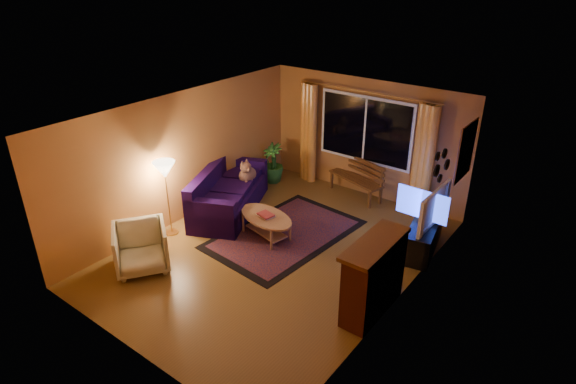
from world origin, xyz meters
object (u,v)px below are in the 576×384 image
Objects in this scene: armchair at (141,246)px; sofa at (229,190)px; bench at (355,187)px; coffee_table at (266,226)px; tv_console at (423,237)px; floor_lamp at (168,199)px.

sofa is at bearing 40.80° from armchair.
sofa reaches higher than bench.
coffee_table is 2.80m from tv_console.
floor_lamp is (-0.49, 1.03, 0.29)m from armchair.
coffee_table is at bearing -39.88° from sofa.
bench is 1.56× the size of armchair.
bench is at bearing 17.04° from armchair.
coffee_table is (1.01, 1.99, -0.21)m from armchair.
sofa is 1.57× the size of floor_lamp.
sofa is at bearing 164.06° from coffee_table.
coffee_table is (1.24, -0.35, -0.24)m from sofa.
coffee_table is at bearing 8.30° from armchair.
floor_lamp is 1.19× the size of coffee_table.
armchair is 0.71× the size of coffee_table.
floor_lamp reaches higher than tv_console.
tv_console is at bearing -11.50° from armchair.
bench is 1.10× the size of coffee_table.
floor_lamp is at bearing -124.97° from sofa.
armchair is at bearing -90.81° from bench.
coffee_table is (-0.45, -2.48, 0.02)m from bench.
tv_console is at bearing 29.73° from floor_lamp.
floor_lamp is at bearing -161.29° from tv_console.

